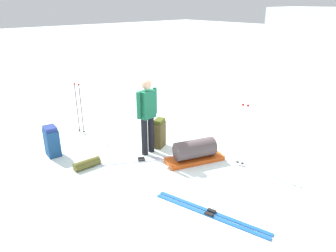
% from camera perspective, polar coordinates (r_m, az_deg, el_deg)
% --- Properties ---
extents(ground_plane, '(80.00, 80.00, 0.00)m').
position_cam_1_polar(ground_plane, '(6.99, 0.00, -5.34)').
color(ground_plane, white).
extents(skier_standing, '(0.25, 0.57, 1.70)m').
position_cam_1_polar(skier_standing, '(6.74, -3.83, 2.39)').
color(skier_standing, black).
rests_on(skier_standing, ground_plane).
extents(ski_pair_near, '(1.13, 1.76, 0.05)m').
position_cam_1_polar(ski_pair_near, '(6.78, -4.91, -6.21)').
color(ski_pair_near, silver).
rests_on(ski_pair_near, ground_plane).
extents(ski_pair_far, '(1.97, 0.68, 0.05)m').
position_cam_1_polar(ski_pair_far, '(5.26, 7.74, -15.59)').
color(ski_pair_far, '#1D5BA6').
rests_on(ski_pair_far, ground_plane).
extents(backpack_large_dark, '(0.39, 0.30, 0.69)m').
position_cam_1_polar(backpack_large_dark, '(7.30, -20.51, -2.65)').
color(backpack_large_dark, navy).
rests_on(backpack_large_dark, ground_plane).
extents(backpack_bright, '(0.33, 0.39, 0.68)m').
position_cam_1_polar(backpack_bright, '(7.26, -1.62, -1.34)').
color(backpack_bright, '#504521').
rests_on(backpack_bright, ground_plane).
extents(ski_poles_planted_near, '(0.17, 0.10, 1.35)m').
position_cam_1_polar(ski_poles_planted_near, '(6.43, 13.55, -1.15)').
color(ski_poles_planted_near, '#B8B1BA').
rests_on(ski_poles_planted_near, ground_plane).
extents(ski_poles_planted_far, '(0.22, 0.11, 1.33)m').
position_cam_1_polar(ski_poles_planted_far, '(8.18, -16.00, 3.51)').
color(ski_poles_planted_far, black).
rests_on(ski_poles_planted_far, ground_plane).
extents(gear_sled, '(0.84, 1.33, 0.49)m').
position_cam_1_polar(gear_sled, '(6.67, 4.92, -4.67)').
color(gear_sled, '#D74F16').
rests_on(gear_sled, ground_plane).
extents(sleeping_mat_rolled, '(0.19, 0.55, 0.18)m').
position_cam_1_polar(sleeping_mat_rolled, '(6.66, -14.63, -6.71)').
color(sleeping_mat_rolled, brown).
rests_on(sleeping_mat_rolled, ground_plane).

